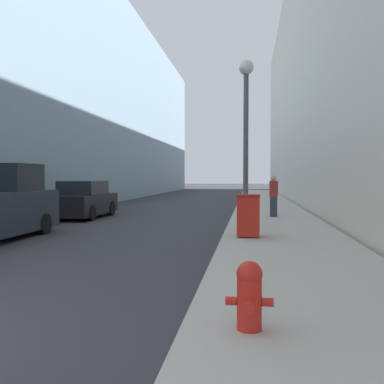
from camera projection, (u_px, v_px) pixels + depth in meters
The scene contains 7 objects.
sidewalk_right at pixel (269, 211), 20.82m from camera, with size 3.37×60.00×0.16m.
building_left_glass at pixel (39, 97), 30.63m from camera, with size 12.00×60.00×14.90m.
fire_hydrant at pixel (249, 294), 4.48m from camera, with size 0.50×0.39×0.73m.
trash_bin at pixel (248, 215), 11.38m from camera, with size 0.61×0.63×1.13m.
lamppost at pixel (246, 122), 13.91m from camera, with size 0.48×0.48×5.39m.
parked_sedan_near at pixel (84, 201), 18.29m from camera, with size 1.82×4.10×1.58m.
pedestrian_on_sidewalk at pixel (274, 196), 17.07m from camera, with size 0.33×0.22×1.65m.
Camera 1 is at (4.61, -3.09, 1.77)m, focal length 40.00 mm.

